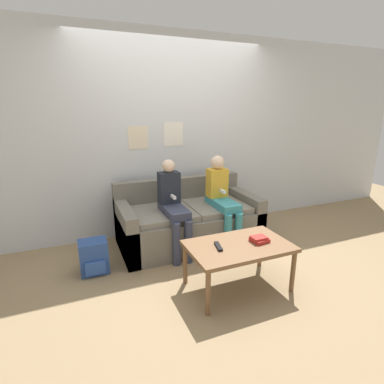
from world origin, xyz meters
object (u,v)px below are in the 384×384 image
Objects in this scene: coffee_table at (239,249)px; backpack at (94,257)px; tv_remote at (218,246)px; person_right at (222,197)px; couch at (188,221)px; person_left at (173,204)px.

coffee_table reaches higher than backpack.
tv_remote is 0.50× the size of backpack.
coffee_table is at bearing -32.93° from backpack.
person_right is 3.12× the size of backpack.
couch is 9.84× the size of tv_remote.
couch reaches higher than coffee_table.
person_left is (-0.26, -0.20, 0.33)m from couch.
coffee_table is 0.21m from tv_remote.
couch is 1.80× the size of coffee_table.
couch is 1.57× the size of person_left.
couch is 0.54m from person_right.
backpack is at bearing -173.40° from person_left.
tv_remote is (-0.20, 0.02, 0.06)m from coffee_table.
tv_remote is at bearing -82.27° from person_left.
person_right is at bearing 4.04° from backpack.
tv_remote is (-0.14, -1.10, 0.18)m from couch.
couch is 1.23m from backpack.
person_left is (-0.33, 0.91, 0.21)m from coffee_table.
person_left is 0.91m from tv_remote.
backpack is at bearing -165.29° from couch.
tv_remote is at bearing -97.40° from couch.
backpack is (-1.04, 0.79, -0.28)m from tv_remote.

